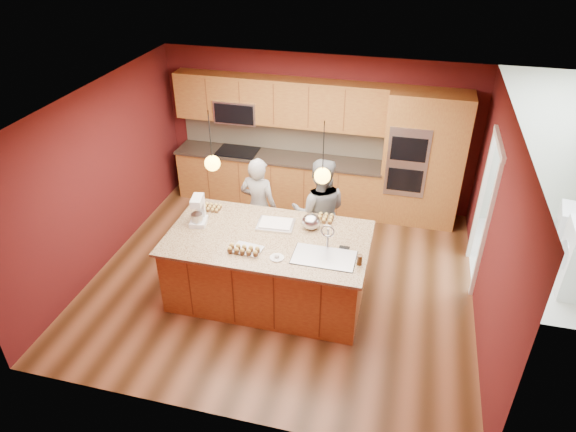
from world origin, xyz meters
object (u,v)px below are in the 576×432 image
(person_right, at_px, (319,212))
(mixing_bowl, at_px, (311,222))
(stand_mixer, at_px, (198,212))
(island, at_px, (270,266))
(person_left, at_px, (259,207))

(person_right, bearing_deg, mixing_bowl, 81.46)
(stand_mixer, distance_m, mixing_bowl, 1.56)
(island, distance_m, mixing_bowl, 0.85)
(island, xyz_separation_m, stand_mixer, (-1.04, 0.10, 0.66))
(person_right, xyz_separation_m, stand_mixer, (-1.53, -0.91, 0.31))
(person_right, xyz_separation_m, mixing_bowl, (0.01, -0.65, 0.24))
(person_left, bearing_deg, person_right, -171.82)
(island, height_order, mixing_bowl, island)
(person_left, xyz_separation_m, stand_mixer, (-0.58, -0.91, 0.35))
(person_right, relative_size, mixing_bowl, 6.68)
(person_right, bearing_deg, island, 54.86)
(person_left, bearing_deg, mixing_bowl, 153.69)
(island, relative_size, person_left, 1.66)
(stand_mixer, bearing_deg, mixing_bowl, -0.91)
(person_right, bearing_deg, person_left, -9.27)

